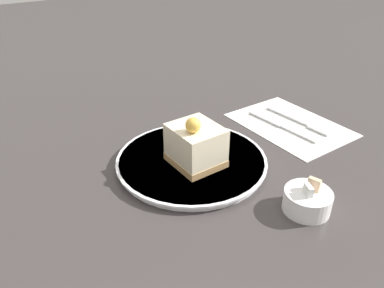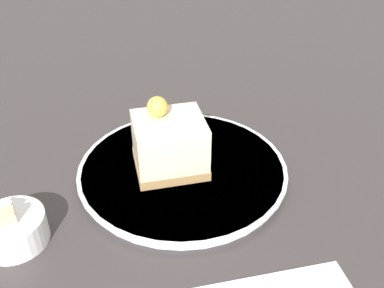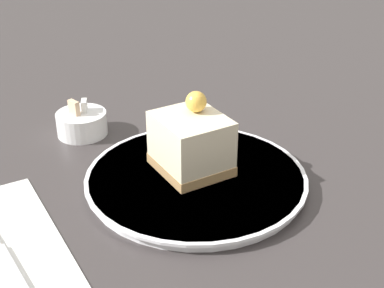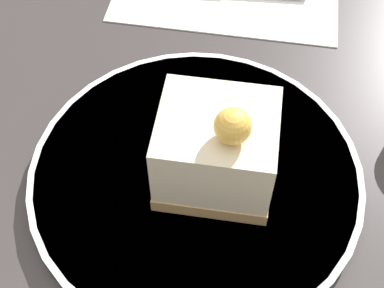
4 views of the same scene
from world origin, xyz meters
TOP-DOWN VIEW (x-y plane):
  - ground_plane at (0.00, 0.00)m, footprint 4.00×4.00m
  - plate at (0.02, 0.01)m, footprint 0.29×0.29m
  - cake_slice at (0.02, 0.03)m, footprint 0.09×0.10m

SIDE VIEW (x-z plane):
  - ground_plane at x=0.00m, z-range 0.00..0.00m
  - plate at x=0.02m, z-range 0.00..0.02m
  - cake_slice at x=0.02m, z-range 0.00..0.11m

